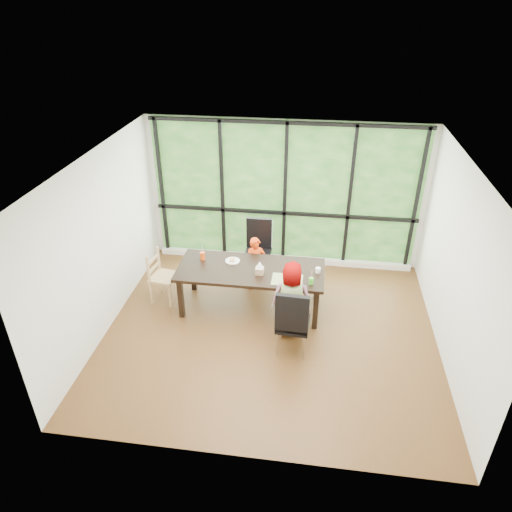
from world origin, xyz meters
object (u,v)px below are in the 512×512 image
(chair_interior_leather, at_px, (293,319))
(tissue_box, at_px, (260,271))
(chair_window_leather, at_px, (258,250))
(plate_far, at_px, (233,261))
(child_older, at_px, (291,300))
(orange_cup, at_px, (203,256))
(dining_table, at_px, (251,288))
(child_toddler, at_px, (256,264))
(chair_end_beech, at_px, (164,277))
(white_mug, at_px, (318,270))
(plate_near, at_px, (291,278))
(green_cup, at_px, (311,281))

(chair_interior_leather, distance_m, tissue_box, 1.03)
(chair_window_leather, relative_size, chair_interior_leather, 1.00)
(plate_far, relative_size, tissue_box, 1.88)
(child_older, bearing_deg, orange_cup, -30.13)
(dining_table, height_order, orange_cup, orange_cup)
(child_older, xyz_separation_m, plate_far, (-1.01, 0.74, 0.15))
(child_toddler, distance_m, tissue_box, 0.79)
(chair_end_beech, height_order, tissue_box, chair_end_beech)
(child_toddler, xyz_separation_m, child_older, (0.68, -1.14, 0.12))
(chair_end_beech, xyz_separation_m, orange_cup, (0.63, 0.16, 0.36))
(child_older, distance_m, white_mug, 0.72)
(chair_window_leather, bearing_deg, child_older, -64.86)
(chair_window_leather, height_order, plate_near, chair_window_leather)
(child_older, distance_m, plate_far, 1.26)
(dining_table, relative_size, chair_interior_leather, 2.15)
(dining_table, height_order, white_mug, white_mug)
(dining_table, relative_size, orange_cup, 17.92)
(chair_window_leather, distance_m, green_cup, 1.62)
(dining_table, xyz_separation_m, child_older, (0.68, -0.55, 0.24))
(plate_near, height_order, white_mug, white_mug)
(plate_near, relative_size, tissue_box, 1.81)
(chair_window_leather, xyz_separation_m, child_older, (0.70, -1.52, 0.07))
(chair_interior_leather, xyz_separation_m, child_older, (-0.06, 0.37, 0.07))
(chair_window_leather, xyz_separation_m, chair_end_beech, (-1.44, -0.94, -0.09))
(green_cup, bearing_deg, chair_interior_leather, -109.12)
(chair_interior_leather, height_order, plate_near, chair_interior_leather)
(child_toddler, height_order, white_mug, child_toddler)
(dining_table, relative_size, chair_window_leather, 2.15)
(white_mug, height_order, tissue_box, tissue_box)
(orange_cup, distance_m, green_cup, 1.85)
(child_older, bearing_deg, plate_far, -40.31)
(dining_table, bearing_deg, chair_window_leather, 91.02)
(chair_window_leather, height_order, chair_end_beech, chair_window_leather)
(plate_far, xyz_separation_m, white_mug, (1.38, -0.15, 0.03))
(child_toddler, relative_size, plate_near, 4.29)
(plate_far, bearing_deg, plate_near, -21.36)
(child_toddler, bearing_deg, plate_far, -147.84)
(plate_near, bearing_deg, plate_far, 158.64)
(tissue_box, bearing_deg, child_toddler, 102.64)
(child_older, distance_m, tissue_box, 0.70)
(green_cup, bearing_deg, plate_far, 159.13)
(chair_end_beech, relative_size, orange_cup, 6.96)
(plate_near, xyz_separation_m, green_cup, (0.30, -0.11, 0.05))
(chair_end_beech, relative_size, tissue_box, 7.11)
(plate_near, distance_m, green_cup, 0.32)
(tissue_box, bearing_deg, white_mug, 10.18)
(chair_interior_leather, height_order, chair_end_beech, chair_interior_leather)
(orange_cup, bearing_deg, tissue_box, -17.56)
(chair_interior_leather, relative_size, green_cup, 10.28)
(tissue_box, bearing_deg, chair_end_beech, 174.61)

